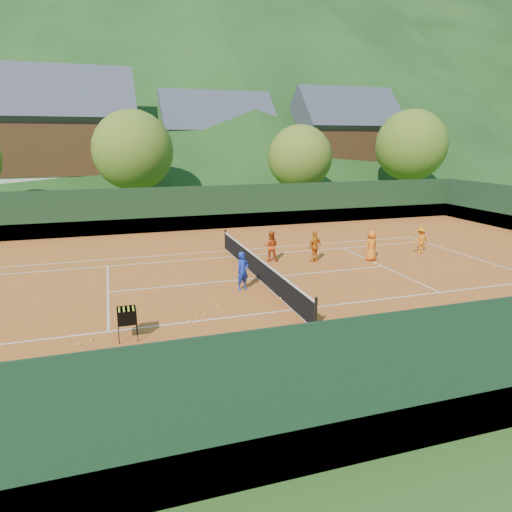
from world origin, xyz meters
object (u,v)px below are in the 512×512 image
object	(u,v)px
student_b	(315,247)
student_d	(421,240)
ball_hopper	(127,316)
chalet_mid	(216,149)
chalet_right	(343,147)
student_c	(371,245)
coach	(243,271)
student_a	(271,246)
tennis_net	(258,267)
chalet_left	(63,144)

from	to	relation	value
student_b	student_d	distance (m)	6.24
ball_hopper	chalet_mid	world-z (taller)	chalet_mid
chalet_mid	chalet_right	world-z (taller)	chalet_right
student_c	student_d	world-z (taller)	student_c
student_b	student_c	world-z (taller)	student_c
coach	student_a	bearing A→B (deg)	33.03
student_c	chalet_right	distance (m)	32.16
student_a	student_b	bearing A→B (deg)	-177.71
coach	chalet_mid	xyz separation A→B (m)	(7.10, 35.34, 4.17)
student_c	student_a	bearing A→B (deg)	-33.08
student_d	tennis_net	distance (m)	10.00
coach	student_c	world-z (taller)	coach
student_a	tennis_net	distance (m)	3.10
coach	ball_hopper	bearing A→B (deg)	-166.65
student_a	chalet_left	size ratio (longest dim) A/B	0.11
coach	student_a	distance (m)	4.81
coach	student_c	bearing A→B (deg)	-5.08
student_d	tennis_net	world-z (taller)	student_d
chalet_right	chalet_mid	bearing A→B (deg)	164.05
student_d	chalet_mid	world-z (taller)	chalet_mid
tennis_net	chalet_mid	world-z (taller)	chalet_mid
ball_hopper	tennis_net	bearing A→B (deg)	40.04
student_d	ball_hopper	bearing A→B (deg)	16.61
coach	chalet_mid	size ratio (longest dim) A/B	0.13
student_c	tennis_net	world-z (taller)	student_c
student_b	chalet_left	bearing A→B (deg)	-88.90
coach	student_b	xyz separation A→B (m)	(4.70, 3.21, -0.02)
chalet_left	chalet_mid	size ratio (longest dim) A/B	1.09
coach	chalet_right	bearing A→B (deg)	32.45
student_b	chalet_left	xyz separation A→B (m)	(-13.60, 28.13, 4.85)
chalet_mid	ball_hopper	bearing A→B (deg)	-106.90
student_a	student_d	world-z (taller)	student_a
student_b	ball_hopper	xyz separation A→B (m)	(-9.41, -6.75, -0.03)
chalet_mid	student_a	bearing A→B (deg)	-98.09
student_b	student_c	bearing A→B (deg)	141.62
student_a	tennis_net	world-z (taller)	student_a
tennis_net	chalet_right	size ratio (longest dim) A/B	1.01
coach	tennis_net	bearing A→B (deg)	27.03
ball_hopper	student_a	bearing A→B (deg)	45.77
coach	tennis_net	size ratio (longest dim) A/B	0.13
student_c	student_d	size ratio (longest dim) A/B	1.08
student_a	tennis_net	xyz separation A→B (m)	(-1.55, -2.68, -0.27)
student_a	chalet_left	bearing A→B (deg)	-43.38
student_b	ball_hopper	distance (m)	11.59
student_d	student_b	bearing A→B (deg)	-7.40
student_c	ball_hopper	bearing A→B (deg)	10.30
student_b	student_c	xyz separation A→B (m)	(2.83, -0.69, 0.01)
tennis_net	chalet_mid	distance (m)	34.81
ball_hopper	student_d	bearing A→B (deg)	22.99
coach	student_d	bearing A→B (deg)	-7.79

